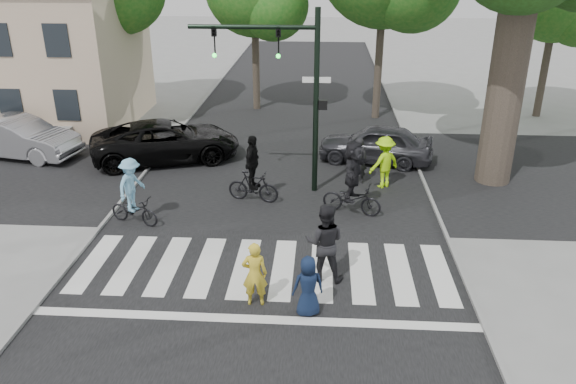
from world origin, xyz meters
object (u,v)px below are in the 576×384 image
at_px(car_silver, 18,138).
at_px(pedestrian_child, 308,286).
at_px(car_suv, 166,141).
at_px(cyclist_mid, 253,175).
at_px(pedestrian_woman, 255,274).
at_px(car_grey, 376,144).
at_px(cyclist_right, 353,182).
at_px(cyclist_left, 133,196).
at_px(pedestrian_adult, 325,242).
at_px(traffic_signal, 290,76).

bearing_deg(car_silver, pedestrian_child, -118.43).
bearing_deg(car_suv, cyclist_mid, -152.25).
relative_size(pedestrian_woman, pedestrian_child, 1.11).
bearing_deg(car_grey, cyclist_mid, -35.12).
height_order(pedestrian_child, car_grey, car_grey).
height_order(pedestrian_child, cyclist_right, cyclist_right).
relative_size(pedestrian_woman, car_silver, 0.33).
bearing_deg(cyclist_left, cyclist_right, 9.93).
bearing_deg(cyclist_right, car_suv, 147.92).
xyz_separation_m(cyclist_mid, car_grey, (4.25, 3.99, -0.18)).
relative_size(cyclist_left, cyclist_right, 0.88).
bearing_deg(cyclist_mid, pedestrian_adult, -63.09).
distance_m(cyclist_left, car_grey, 9.59).
distance_m(traffic_signal, pedestrian_adult, 6.40).
xyz_separation_m(cyclist_right, car_grey, (1.09, 4.70, -0.32)).
relative_size(pedestrian_adult, car_grey, 0.47).
height_order(pedestrian_adult, cyclist_left, cyclist_left).
distance_m(traffic_signal, cyclist_right, 3.90).
bearing_deg(car_silver, pedestrian_adult, -113.00).
bearing_deg(cyclist_left, pedestrian_adult, -25.71).
height_order(cyclist_left, cyclist_right, cyclist_right).
bearing_deg(pedestrian_child, car_silver, -53.62).
relative_size(traffic_signal, cyclist_left, 2.90).
distance_m(cyclist_right, car_suv, 8.26).
bearing_deg(pedestrian_adult, cyclist_left, -20.87).
xyz_separation_m(cyclist_right, car_suv, (-7.00, 4.39, -0.27)).
xyz_separation_m(traffic_signal, pedestrian_child, (0.84, -7.09, -3.18)).
xyz_separation_m(cyclist_mid, car_suv, (-3.83, 3.68, -0.14)).
relative_size(cyclist_left, car_suv, 0.37).
bearing_deg(traffic_signal, car_suv, 151.72).
distance_m(pedestrian_child, pedestrian_adult, 1.57).
height_order(cyclist_left, car_grey, cyclist_left).
relative_size(pedestrian_child, pedestrian_adult, 0.71).
bearing_deg(cyclist_left, pedestrian_child, -38.53).
relative_size(pedestrian_adult, cyclist_mid, 0.91).
bearing_deg(pedestrian_child, cyclist_mid, -85.82).
distance_m(pedestrian_woman, cyclist_mid, 5.83).
bearing_deg(car_suv, cyclist_left, 166.61).
bearing_deg(pedestrian_adult, traffic_signal, -73.09).
bearing_deg(car_grey, pedestrian_woman, -8.04).
bearing_deg(car_grey, pedestrian_adult, -0.98).
bearing_deg(traffic_signal, car_silver, 166.22).
distance_m(pedestrian_woman, car_silver, 14.11).
distance_m(cyclist_mid, car_suv, 5.31).
height_order(pedestrian_woman, car_silver, pedestrian_woman).
distance_m(pedestrian_child, cyclist_right, 5.52).
bearing_deg(cyclist_right, car_grey, 76.96).
height_order(traffic_signal, car_grey, traffic_signal).
relative_size(traffic_signal, cyclist_mid, 2.69).
bearing_deg(cyclist_left, pedestrian_woman, -43.88).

